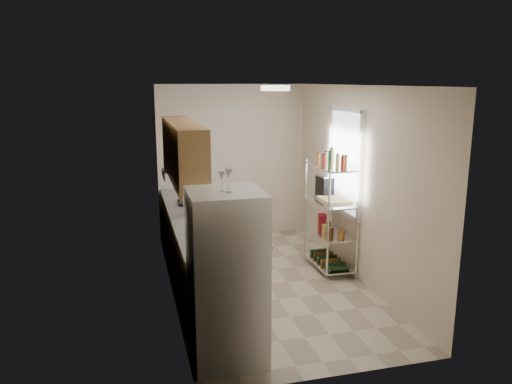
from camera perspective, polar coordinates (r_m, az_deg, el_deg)
room at (r=6.38m, az=1.36°, el=0.34°), size 2.52×4.42×2.62m
counter_run at (r=6.84m, az=-7.17°, el=-6.27°), size 0.63×3.51×0.90m
upper_cabinets at (r=6.18m, az=-8.35°, el=4.62°), size 0.33×2.20×0.72m
range_hood at (r=7.04m, az=-8.53°, el=2.12°), size 0.50×0.60×0.12m
window at (r=7.07m, az=10.18°, el=3.43°), size 0.06×1.00×1.46m
bakers_rack at (r=7.02m, az=8.59°, el=-0.26°), size 0.45×0.90×1.73m
ceiling_dome at (r=5.94m, az=2.23°, el=11.78°), size 0.34×0.34×0.05m
refrigerator at (r=4.79m, az=-3.39°, el=-9.71°), size 0.69×0.69×1.68m
wine_glass_a at (r=4.46m, az=-3.15°, el=1.32°), size 0.08×0.08×0.22m
wine_glass_b at (r=4.49m, az=-3.97°, el=1.20°), size 0.07×0.07×0.19m
rice_cooker at (r=6.66m, az=-7.21°, el=-1.82°), size 0.26×0.26×0.21m
frying_pan_large at (r=7.26m, az=-8.01°, el=-1.32°), size 0.30×0.30×0.04m
frying_pan_small at (r=7.48m, az=-8.22°, el=-0.93°), size 0.23×0.23×0.04m
cutting_board at (r=7.07m, az=8.96°, el=-0.85°), size 0.38×0.49×0.03m
espresso_machine at (r=7.32m, az=7.87°, el=0.74°), size 0.20×0.28×0.30m
storage_bag at (r=7.40m, az=7.58°, el=-3.21°), size 0.15×0.18×0.18m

